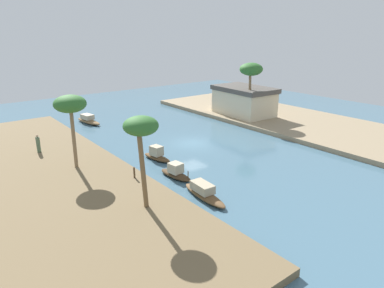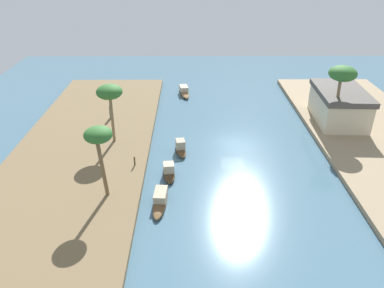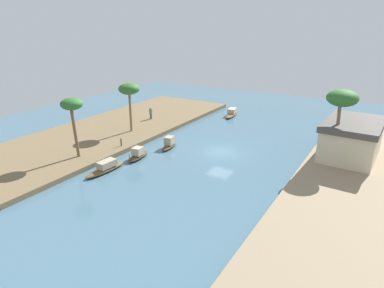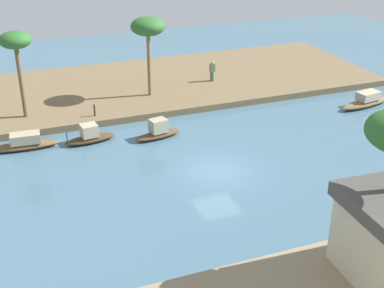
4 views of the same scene
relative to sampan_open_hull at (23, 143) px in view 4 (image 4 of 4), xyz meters
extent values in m
plane|color=#476B7F|center=(-10.33, 7.04, -0.40)|extent=(70.13, 70.13, 0.00)
cube|color=brown|center=(-10.33, -8.42, -0.16)|extent=(39.21, 13.48, 0.49)
ellipsoid|color=brown|center=(0.08, -0.01, -0.18)|extent=(4.63, 1.34, 0.45)
cube|color=tan|center=(-0.16, 0.01, 0.35)|extent=(1.90, 1.09, 0.62)
ellipsoid|color=#47331E|center=(-4.13, 0.48, -0.18)|extent=(3.43, 1.39, 0.44)
cube|color=tan|center=(-4.12, 0.48, 0.44)|extent=(1.12, 1.04, 0.80)
cylinder|color=#47331E|center=(-2.67, 0.64, 0.29)|extent=(0.07, 0.07, 0.59)
ellipsoid|color=brown|center=(-24.96, 1.63, -0.14)|extent=(4.87, 1.89, 0.52)
cube|color=tan|center=(-25.17, 1.60, 0.43)|extent=(1.87, 1.31, 0.61)
ellipsoid|color=brown|center=(-8.45, 1.45, -0.18)|extent=(3.37, 1.47, 0.44)
cube|color=tan|center=(-8.50, 1.44, 0.48)|extent=(1.21, 1.03, 0.88)
cylinder|color=#4C664C|center=(-15.88, -6.83, 0.49)|extent=(0.37, 0.37, 0.81)
cube|color=#4C664C|center=(-15.88, -6.83, 1.22)|extent=(0.45, 0.27, 0.64)
sphere|color=tan|center=(-15.88, -6.83, 1.65)|extent=(0.22, 0.22, 0.22)
cylinder|color=#4C3823|center=(-5.14, -2.69, 0.52)|extent=(0.14, 0.14, 0.87)
cylinder|color=#7F6647|center=(-10.03, -5.42, 2.51)|extent=(0.29, 0.34, 4.85)
ellipsoid|color=#2D6628|center=(-10.03, -5.42, 5.44)|extent=(2.56, 2.56, 1.41)
cylinder|color=brown|center=(-0.59, -4.47, 2.59)|extent=(0.31, 0.59, 5.01)
ellipsoid|color=#2D6628|center=(-0.59, -4.47, 5.52)|extent=(2.16, 2.16, 1.19)
camera|label=1|loc=(17.09, -14.36, 10.96)|focal=32.51mm
camera|label=2|loc=(24.27, 2.33, 17.97)|focal=34.85mm
camera|label=3|loc=(20.70, 21.98, 12.78)|focal=31.27mm
camera|label=4|loc=(0.89, 31.97, 14.30)|focal=49.43mm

